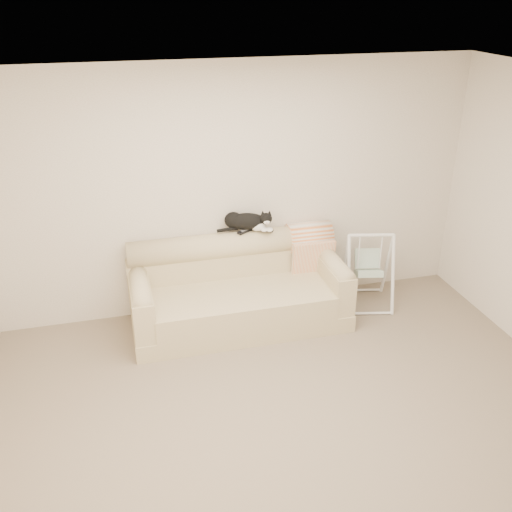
{
  "coord_description": "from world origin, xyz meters",
  "views": [
    {
      "loc": [
        -1.21,
        -3.42,
        3.23
      ],
      "look_at": [
        0.01,
        1.27,
        0.9
      ],
      "focal_mm": 40.0,
      "sensor_mm": 36.0,
      "label": 1
    }
  ],
  "objects_px": {
    "remote_b": "(265,230)",
    "baby_swing": "(368,269)",
    "sofa": "(238,291)",
    "remote_a": "(245,231)",
    "tuxedo_cat": "(247,221)"
  },
  "relations": [
    {
      "from": "remote_b",
      "to": "baby_swing",
      "type": "height_order",
      "value": "remote_b"
    },
    {
      "from": "sofa",
      "to": "remote_a",
      "type": "height_order",
      "value": "remote_a"
    },
    {
      "from": "remote_a",
      "to": "remote_b",
      "type": "bearing_deg",
      "value": -3.01
    },
    {
      "from": "sofa",
      "to": "remote_b",
      "type": "height_order",
      "value": "remote_b"
    },
    {
      "from": "tuxedo_cat",
      "to": "baby_swing",
      "type": "bearing_deg",
      "value": -11.7
    },
    {
      "from": "baby_swing",
      "to": "sofa",
      "type": "bearing_deg",
      "value": 179.67
    },
    {
      "from": "tuxedo_cat",
      "to": "baby_swing",
      "type": "relative_size",
      "value": 0.68
    },
    {
      "from": "remote_a",
      "to": "tuxedo_cat",
      "type": "xyz_separation_m",
      "value": [
        0.03,
        0.02,
        0.1
      ]
    },
    {
      "from": "remote_b",
      "to": "tuxedo_cat",
      "type": "distance_m",
      "value": 0.22
    },
    {
      "from": "remote_a",
      "to": "remote_b",
      "type": "distance_m",
      "value": 0.21
    },
    {
      "from": "remote_a",
      "to": "baby_swing",
      "type": "bearing_deg",
      "value": -10.56
    },
    {
      "from": "sofa",
      "to": "remote_a",
      "type": "relative_size",
      "value": 12.2
    },
    {
      "from": "sofa",
      "to": "tuxedo_cat",
      "type": "xyz_separation_m",
      "value": [
        0.16,
        0.26,
        0.66
      ]
    },
    {
      "from": "sofa",
      "to": "tuxedo_cat",
      "type": "bearing_deg",
      "value": 57.95
    },
    {
      "from": "remote_b",
      "to": "baby_swing",
      "type": "relative_size",
      "value": 0.2
    }
  ]
}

